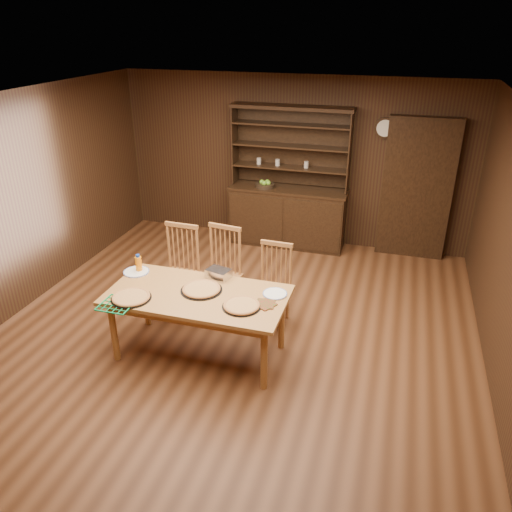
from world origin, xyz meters
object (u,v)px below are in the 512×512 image
(chair_left, at_px, (180,266))
(chair_right, at_px, (274,281))
(china_hutch, at_px, (288,209))
(chair_center, at_px, (222,267))
(dining_table, at_px, (198,300))
(juice_bottle, at_px, (139,264))

(chair_left, distance_m, chair_right, 1.18)
(china_hutch, height_order, chair_center, china_hutch)
(dining_table, height_order, juice_bottle, juice_bottle)
(chair_center, xyz_separation_m, juice_bottle, (-0.75, -0.66, 0.26))
(dining_table, bearing_deg, juice_bottle, 161.01)
(chair_left, xyz_separation_m, chair_right, (1.17, 0.05, -0.06))
(juice_bottle, bearing_deg, chair_right, 23.17)
(china_hutch, relative_size, dining_table, 1.16)
(chair_right, bearing_deg, chair_center, 177.73)
(dining_table, bearing_deg, chair_right, 56.26)
(dining_table, distance_m, chair_right, 1.08)
(china_hutch, relative_size, chair_right, 2.19)
(china_hutch, distance_m, chair_left, 2.45)
(dining_table, height_order, chair_left, chair_left)
(dining_table, xyz_separation_m, chair_center, (-0.07, 0.94, -0.08))
(china_hutch, bearing_deg, chair_right, -80.91)
(chair_center, height_order, chair_right, chair_center)
(juice_bottle, bearing_deg, dining_table, -18.99)
(chair_left, bearing_deg, chair_right, 4.55)
(dining_table, xyz_separation_m, chair_right, (0.59, 0.89, -0.14))
(dining_table, bearing_deg, china_hutch, 85.76)
(chair_right, relative_size, juice_bottle, 4.78)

